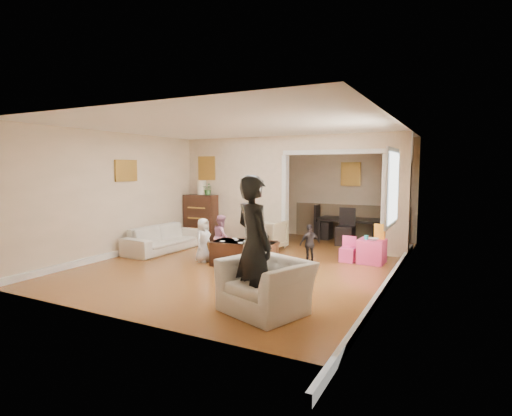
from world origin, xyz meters
The scene contains 27 objects.
floor centered at (0.00, 0.00, 0.00)m, with size 7.00×7.00×0.00m, color #A3652A.
partition_left centered at (-1.38, 1.80, 1.30)m, with size 2.75×0.18×2.60m, color beige.
partition_right centered at (2.48, 1.80, 1.30)m, with size 0.55×0.18×2.60m, color beige.
partition_header centered at (1.10, 1.80, 2.42)m, with size 2.22×0.18×0.35m, color beige.
window_pane centered at (2.73, -0.40, 1.55)m, with size 0.03×0.95×1.10m, color white.
framed_art_partition centered at (-2.20, 1.70, 1.85)m, with size 0.45×0.03×0.55m, color brown.
framed_art_sofa_wall centered at (-2.71, -0.60, 1.80)m, with size 0.03×0.55×0.40m, color brown.
framed_art_alcove centered at (1.10, 3.44, 1.70)m, with size 0.45×0.03×0.55m, color brown.
sofa centered at (-2.22, -0.01, 0.28)m, with size 1.93×0.75×0.56m, color beige.
armchair_back centered at (-0.23, 1.24, 0.34)m, with size 0.72×0.74×0.68m, color tan.
armchair_front centered at (1.50, -2.44, 0.34)m, with size 1.04×0.91×0.68m, color beige.
dresser centered at (-2.28, 1.57, 0.59)m, with size 0.85×0.48×1.17m, color #34190F.
table_lamp centered at (-2.28, 1.57, 1.35)m, with size 0.22×0.22×0.36m, color beige.
potted_plant centered at (-2.08, 1.57, 1.32)m, with size 0.27×0.23×0.30m, color #427935.
coffee_table centered at (0.04, -0.35, 0.23)m, with size 1.21×0.60×0.45m, color #381D11.
coffee_cup centered at (0.14, -0.40, 0.50)m, with size 0.09×0.09×0.09m, color silver.
play_table centered at (2.18, 0.92, 0.23)m, with size 0.49×0.49×0.47m, color #EC3E82.
cereal_box centered at (2.30, 1.02, 0.62)m, with size 0.20×0.07×0.30m, color yellow.
cyan_cup centered at (2.08, 0.87, 0.51)m, with size 0.08×0.08×0.08m, color #24B1B4.
toy_block centered at (2.06, 1.04, 0.49)m, with size 0.08×0.06×0.05m, color red.
play_bowl centered at (2.23, 0.80, 0.49)m, with size 0.20×0.20×0.05m, color silver.
dining_table centered at (1.24, 3.14, 0.29)m, with size 1.67×0.93×0.59m, color black.
adult_person centered at (1.38, -2.54, 0.89)m, with size 0.65×0.42×1.77m, color black.
child_kneel_a centered at (-0.81, -0.50, 0.44)m, with size 0.43×0.28×0.87m, color white.
child_kneel_b centered at (-0.66, -0.05, 0.45)m, with size 0.44×0.34×0.90m, color pink.
child_toddler centered at (1.09, 0.40, 0.38)m, with size 0.44×0.19×0.76m, color black.
craft_papers centered at (-0.04, -0.34, 0.46)m, with size 0.80×0.49×0.00m.
Camera 1 is at (3.71, -7.01, 1.86)m, focal length 28.30 mm.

